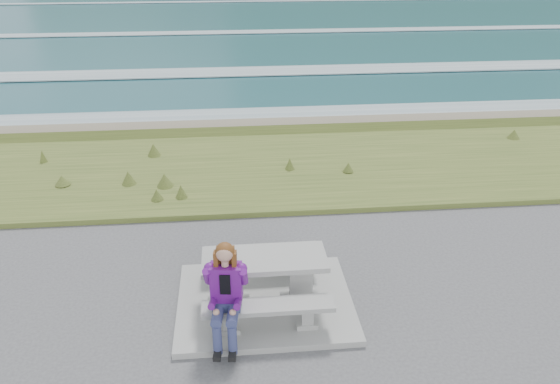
{
  "coord_description": "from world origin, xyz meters",
  "views": [
    {
      "loc": [
        -0.4,
        -6.63,
        5.13
      ],
      "look_at": [
        0.34,
        1.2,
        1.3
      ],
      "focal_mm": 35.0,
      "sensor_mm": 36.0,
      "label": 1
    }
  ],
  "objects": [
    {
      "name": "concrete_slab",
      "position": [
        0.0,
        0.0,
        0.05
      ],
      "size": [
        2.6,
        2.1,
        0.1
      ],
      "primitive_type": "cube",
      "color": "gray",
      "rests_on": "ground"
    },
    {
      "name": "bench_seaward",
      "position": [
        0.0,
        0.7,
        0.45
      ],
      "size": [
        1.8,
        0.35,
        0.45
      ],
      "color": "gray",
      "rests_on": "concrete_slab"
    },
    {
      "name": "picnic_table",
      "position": [
        0.0,
        0.0,
        0.68
      ],
      "size": [
        1.8,
        0.75,
        0.75
      ],
      "color": "gray",
      "rests_on": "concrete_slab"
    },
    {
      "name": "grass_verge",
      "position": [
        0.0,
        5.0,
        0.0
      ],
      "size": [
        160.0,
        4.5,
        0.22
      ],
      "primitive_type": "cube",
      "color": "#39501E",
      "rests_on": "ground"
    },
    {
      "name": "shore_drop",
      "position": [
        0.0,
        7.9,
        0.0
      ],
      "size": [
        160.0,
        0.8,
        2.2
      ],
      "primitive_type": "cube",
      "color": "#6E6452",
      "rests_on": "ground"
    },
    {
      "name": "seated_woman",
      "position": [
        -0.57,
        -0.84,
        0.63
      ],
      "size": [
        0.47,
        0.75,
        1.43
      ],
      "rotation": [
        0.0,
        0.0,
        -0.11
      ],
      "color": "navy",
      "rests_on": "concrete_slab"
    },
    {
      "name": "bench_landward",
      "position": [
        0.0,
        -0.7,
        0.45
      ],
      "size": [
        1.8,
        0.35,
        0.45
      ],
      "color": "gray",
      "rests_on": "concrete_slab"
    },
    {
      "name": "ocean",
      "position": [
        0.0,
        25.09,
        -1.74
      ],
      "size": [
        1600.0,
        1600.0,
        0.09
      ],
      "color": "#21545E",
      "rests_on": "ground"
    }
  ]
}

